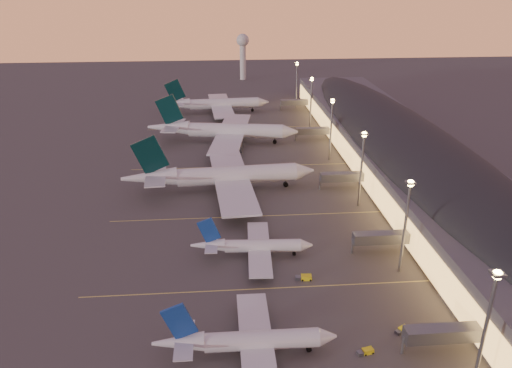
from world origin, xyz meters
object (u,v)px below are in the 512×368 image
(baggage_tug_b, at_px, (402,330))
(baggage_tug_c, at_px, (304,278))
(airliner_narrow_north, at_px, (252,246))
(airliner_wide_far, at_px, (215,104))
(airliner_wide_near, at_px, (220,176))
(baggage_tug_a, at_px, (366,351))
(radar_tower, at_px, (243,49))
(airliner_wide_mid, at_px, (223,131))
(airliner_narrow_south, at_px, (246,341))

(baggage_tug_b, distance_m, baggage_tug_c, 28.02)
(airliner_narrow_north, bearing_deg, baggage_tug_c, -42.36)
(airliner_narrow_north, xyz_separation_m, airliner_wide_far, (-9.41, 154.54, 1.96))
(airliner_wide_near, bearing_deg, baggage_tug_a, -75.74)
(airliner_wide_near, bearing_deg, radar_tower, 80.50)
(baggage_tug_a, bearing_deg, airliner_wide_far, 85.46)
(radar_tower, bearing_deg, baggage_tug_a, -88.31)
(baggage_tug_a, bearing_deg, airliner_wide_mid, 87.35)
(airliner_wide_far, relative_size, baggage_tug_b, 17.51)
(airliner_narrow_north, relative_size, radar_tower, 1.03)
(airliner_narrow_south, bearing_deg, airliner_wide_far, 91.85)
(baggage_tug_b, bearing_deg, airliner_narrow_south, 156.99)
(airliner_narrow_south, height_order, baggage_tug_c, airliner_narrow_south)
(airliner_narrow_north, xyz_separation_m, airliner_wide_mid, (-6.02, 101.22, 2.61))
(baggage_tug_a, bearing_deg, airliner_narrow_south, 163.03)
(baggage_tug_b, relative_size, baggage_tug_c, 0.84)
(airliner_wide_near, bearing_deg, baggage_tug_b, -68.49)
(radar_tower, xyz_separation_m, baggage_tug_c, (0.50, -261.80, -21.32))
(airliner_narrow_south, height_order, airliner_narrow_north, airliner_narrow_south)
(radar_tower, distance_m, baggage_tug_c, 262.66)
(airliner_wide_far, relative_size, baggage_tug_c, 14.66)
(airliner_wide_near, xyz_separation_m, baggage_tug_c, (20.23, -58.30, -5.10))
(airliner_narrow_north, height_order, radar_tower, radar_tower)
(airliner_narrow_south, xyz_separation_m, airliner_wide_mid, (-1.89, 139.75, 2.24))
(radar_tower, xyz_separation_m, baggage_tug_b, (18.34, -283.40, -21.42))
(baggage_tug_b, xyz_separation_m, baggage_tug_c, (-17.83, 21.61, 0.10))
(airliner_wide_mid, distance_m, baggage_tug_a, 143.89)
(radar_tower, bearing_deg, airliner_wide_mid, -96.88)
(airliner_narrow_north, distance_m, baggage_tug_c, 17.79)
(airliner_wide_near, distance_m, airliner_wide_far, 108.79)
(baggage_tug_a, height_order, baggage_tug_c, baggage_tug_c)
(baggage_tug_a, relative_size, baggage_tug_b, 1.04)
(airliner_narrow_south, relative_size, baggage_tug_a, 10.28)
(baggage_tug_a, xyz_separation_m, baggage_tug_b, (9.80, 5.98, -0.01))
(airliner_wide_mid, bearing_deg, airliner_wide_near, -82.93)
(airliner_narrow_south, height_order, airliner_wide_near, airliner_wide_near)
(airliner_narrow_north, xyz_separation_m, radar_tower, (11.86, 249.26, 18.78))
(baggage_tug_a, relative_size, baggage_tug_c, 0.87)
(airliner_narrow_north, bearing_deg, radar_tower, 90.31)
(airliner_wide_mid, distance_m, airliner_wide_far, 53.43)
(airliner_wide_near, distance_m, radar_tower, 205.09)
(airliner_wide_mid, height_order, baggage_tug_c, airliner_wide_mid)
(airliner_wide_near, relative_size, baggage_tug_b, 19.58)
(airliner_wide_far, xyz_separation_m, baggage_tug_a, (29.80, -194.67, -4.59))
(airliner_narrow_south, xyz_separation_m, baggage_tug_c, (16.49, 25.99, -2.91))
(airliner_narrow_south, distance_m, airliner_narrow_north, 38.75)
(radar_tower, relative_size, baggage_tug_b, 9.28)
(airliner_narrow_north, xyz_separation_m, baggage_tug_a, (20.39, -40.13, -2.63))
(airliner_wide_far, bearing_deg, airliner_narrow_north, -90.30)
(radar_tower, bearing_deg, airliner_narrow_south, -93.18)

